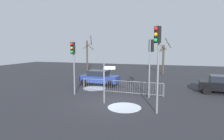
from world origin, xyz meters
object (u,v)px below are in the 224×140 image
at_px(car_blue_mid, 99,77).
at_px(bare_tree_centre, 87,54).
at_px(traffic_light_mid_left, 73,56).
at_px(car_black_near, 224,84).
at_px(traffic_light_foreground_left, 151,54).
at_px(traffic_light_rear_right, 157,49).
at_px(bare_tree_left, 163,58).
at_px(direction_sign_post, 105,81).

relative_size(car_blue_mid, bare_tree_centre, 0.69).
bearing_deg(car_blue_mid, traffic_light_mid_left, -95.20).
bearing_deg(traffic_light_mid_left, car_black_near, -168.66).
xyz_separation_m(traffic_light_foreground_left, traffic_light_mid_left, (-5.88, -0.96, -0.12)).
xyz_separation_m(traffic_light_foreground_left, bare_tree_centre, (-11.37, 13.92, -0.61)).
xyz_separation_m(traffic_light_rear_right, traffic_light_mid_left, (-6.55, 2.57, -0.52)).
bearing_deg(bare_tree_centre, bare_tree_left, -0.21).
height_order(traffic_light_foreground_left, traffic_light_mid_left, traffic_light_foreground_left).
distance_m(traffic_light_mid_left, direction_sign_post, 3.76).
bearing_deg(car_black_near, traffic_light_rear_right, -122.89).
height_order(traffic_light_rear_right, car_blue_mid, traffic_light_rear_right).
relative_size(car_blue_mid, car_black_near, 0.98).
bearing_deg(car_blue_mid, traffic_light_foreground_left, -30.70).
relative_size(car_black_near, bare_tree_left, 0.78).
relative_size(traffic_light_rear_right, car_blue_mid, 1.30).
height_order(traffic_light_mid_left, direction_sign_post, traffic_light_mid_left).
bearing_deg(car_black_near, traffic_light_foreground_left, -147.39).
relative_size(traffic_light_foreground_left, traffic_light_rear_right, 0.89).
relative_size(traffic_light_foreground_left, car_black_near, 1.13).
bearing_deg(traffic_light_rear_right, car_black_near, -105.31).
distance_m(traffic_light_foreground_left, traffic_light_rear_right, 3.61).
xyz_separation_m(traffic_light_rear_right, car_black_near, (5.00, 6.58, -2.88)).
bearing_deg(traffic_light_foreground_left, bare_tree_centre, 158.94).
relative_size(traffic_light_rear_right, direction_sign_post, 1.81).
relative_size(traffic_light_rear_right, bare_tree_left, 0.99).
height_order(traffic_light_foreground_left, bare_tree_centre, bare_tree_centre).
bearing_deg(bare_tree_centre, direction_sign_post, -62.16).
distance_m(traffic_light_foreground_left, bare_tree_left, 13.92).
height_order(car_blue_mid, bare_tree_centre, bare_tree_centre).
relative_size(car_black_near, bare_tree_centre, 0.70).
bearing_deg(traffic_light_rear_right, traffic_light_foreground_left, -57.34).
height_order(car_blue_mid, bare_tree_left, bare_tree_left).
bearing_deg(traffic_light_rear_right, direction_sign_post, 3.25).
bearing_deg(bare_tree_centre, traffic_light_mid_left, -69.73).
distance_m(traffic_light_rear_right, direction_sign_post, 4.19).
relative_size(direction_sign_post, bare_tree_left, 0.55).
relative_size(traffic_light_mid_left, bare_tree_left, 0.85).
height_order(direction_sign_post, car_blue_mid, direction_sign_post).
bearing_deg(car_black_near, direction_sign_post, -142.97).
height_order(direction_sign_post, bare_tree_centre, bare_tree_centre).
bearing_deg(bare_tree_centre, car_black_near, -32.54).
height_order(direction_sign_post, car_black_near, direction_sign_post).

